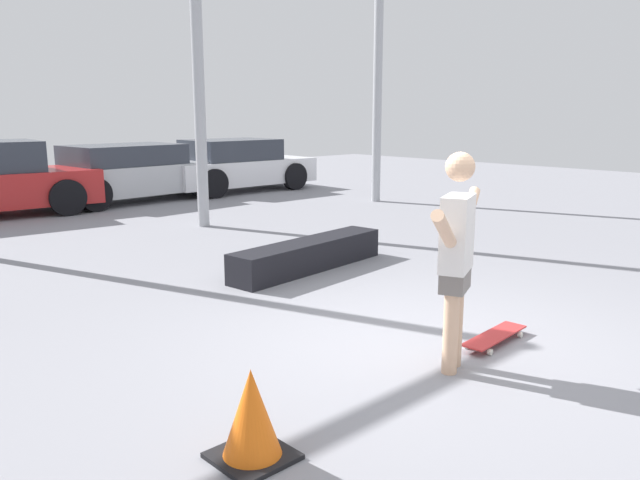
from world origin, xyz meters
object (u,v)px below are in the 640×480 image
Objects in this scene: parked_car_white at (235,166)px; skateboarder at (456,251)px; skateboard at (495,336)px; grind_box at (309,255)px; traffic_cone at (252,416)px; parked_car_silver at (130,173)px.

skateboarder is at bearing -116.31° from parked_car_white.
parked_car_white is at bearing 61.82° from skateboard.
skateboarder reaches higher than parked_car_white.
parked_car_white is at bearing 39.22° from skateboarder.
parked_car_white is at bearing 60.53° from grind_box.
grind_box is 0.61× the size of parked_car_white.
traffic_cone reaches higher than grind_box.
grind_box is 7.65m from parked_car_silver.
parked_car_white is (4.77, 10.49, 0.58)m from skateboard.
skateboard is 11.54m from parked_car_white.
parked_car_silver reaches higher than traffic_cone.
skateboarder is 0.43× the size of parked_car_white.
skateboarder is 3.52m from grind_box.
grind_box is 4.54m from traffic_cone.
parked_car_silver is (1.91, 10.61, 0.58)m from skateboard.
skateboarder is at bearing -1.18° from traffic_cone.
traffic_cone is (-7.48, -10.52, -0.37)m from parked_car_white.
skateboard is 1.51× the size of traffic_cone.
parked_car_silver is 1.12× the size of parked_car_white.
skateboard is 3.15m from grind_box.
traffic_cone is at bearing 155.64° from skateboarder.
parked_car_silver is at bearing 80.00° from grind_box.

